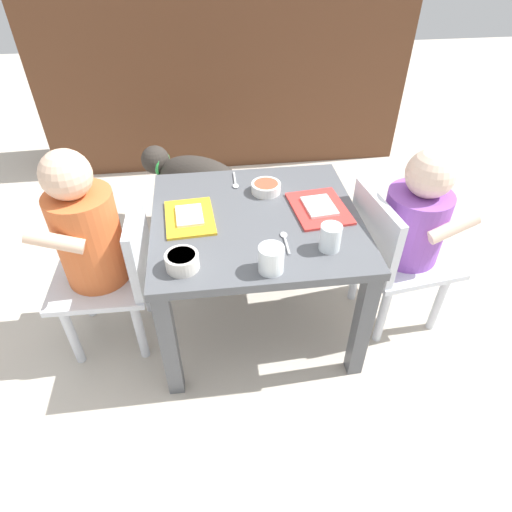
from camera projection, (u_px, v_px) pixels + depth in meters
ground_plane at (256, 316)px, 1.53m from camera, size 7.00×7.00×0.00m
kitchen_cabinet_back at (224, 71)px, 2.21m from camera, size 1.80×0.34×0.89m
dining_table at (256, 236)px, 1.31m from camera, size 0.60×0.57×0.42m
seated_child_left at (93, 238)px, 1.22m from camera, size 0.29×0.29×0.67m
seated_child_right at (411, 224)px, 1.30m from camera, size 0.31×0.31×0.62m
dog at (195, 180)px, 1.80m from camera, size 0.45×0.35×0.34m
food_tray_left at (190, 217)px, 1.25m from camera, size 0.15×0.20×0.02m
food_tray_right at (319, 208)px, 1.29m from camera, size 0.17×0.21×0.02m
water_cup_left at (330, 239)px, 1.13m from camera, size 0.06×0.06×0.07m
water_cup_right at (271, 261)px, 1.07m from camera, size 0.06×0.06×0.07m
cereal_bowl_right_side at (182, 261)px, 1.08m from camera, size 0.08×0.08×0.04m
veggie_bowl_far at (266, 187)px, 1.36m from camera, size 0.09×0.09×0.03m
spoon_by_left_tray at (235, 182)px, 1.41m from camera, size 0.02×0.10×0.01m
spoon_by_right_tray at (285, 240)px, 1.17m from camera, size 0.02×0.10×0.01m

